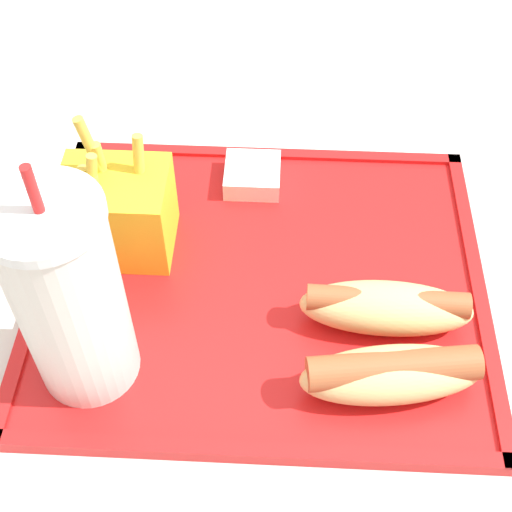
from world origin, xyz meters
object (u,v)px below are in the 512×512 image
at_px(soda_cup, 65,298).
at_px(hot_dog_near, 382,307).
at_px(fries_carton, 114,211).
at_px(hot_dog_far, 388,373).
at_px(sauce_cup_mayo, 249,174).

height_order(soda_cup, hot_dog_near, soda_cup).
distance_m(soda_cup, fries_carton, 0.14).
relative_size(hot_dog_far, fries_carton, 1.10).
height_order(fries_carton, sauce_cup_mayo, fries_carton).
bearing_deg(fries_carton, soda_cup, 88.47).
bearing_deg(hot_dog_near, soda_cup, 12.58).
distance_m(hot_dog_far, fries_carton, 0.27).
bearing_deg(hot_dog_near, sauce_cup_mayo, -54.05).
distance_m(fries_carton, sauce_cup_mayo, 0.14).
height_order(hot_dog_far, sauce_cup_mayo, hot_dog_far).
height_order(hot_dog_far, hot_dog_near, hot_dog_far).
relative_size(hot_dog_near, fries_carton, 1.07).
bearing_deg(sauce_cup_mayo, hot_dog_near, 125.95).
bearing_deg(soda_cup, hot_dog_far, 177.66).
height_order(soda_cup, hot_dog_far, soda_cup).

